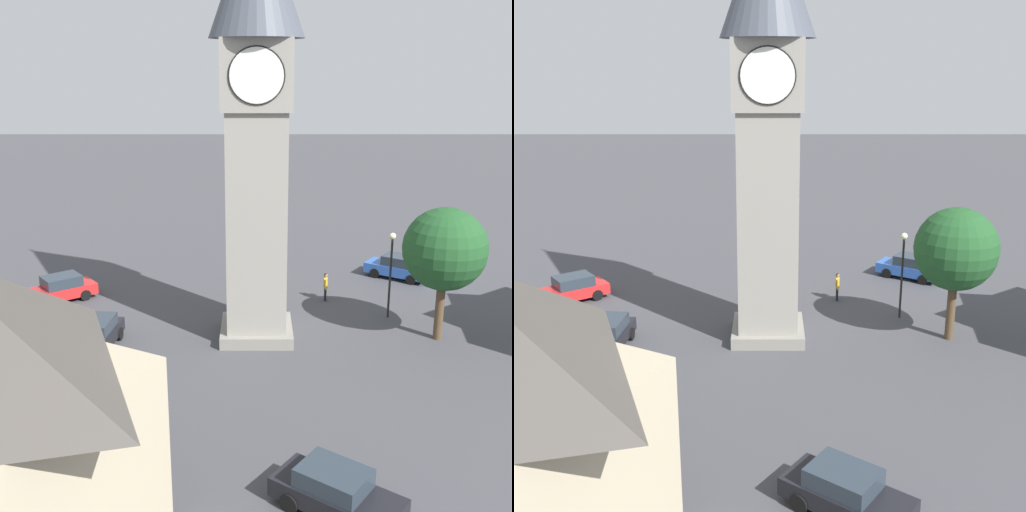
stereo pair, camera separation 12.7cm
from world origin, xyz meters
TOP-DOWN VIEW (x-y plane):
  - ground_plane at (0.00, 0.00)m, footprint 200.00×200.00m
  - clock_tower at (0.00, 0.00)m, footprint 4.40×4.40m
  - car_blue_kerb at (9.28, 9.33)m, footprint 4.37×3.69m
  - car_silver_kerb at (-7.88, -1.60)m, footprint 2.10×4.27m
  - car_red_corner at (-11.60, 5.09)m, footprint 4.30×3.84m
  - car_white_side at (2.46, -13.59)m, footprint 4.32×3.80m
  - pedestrian at (4.08, 5.15)m, footprint 0.23×0.56m
  - tree at (9.24, -0.36)m, footprint 4.13×4.13m
  - lamp_post at (7.28, 2.51)m, footprint 0.36×0.36m

SIDE VIEW (x-z plane):
  - ground_plane at x=0.00m, z-range 0.00..0.00m
  - car_blue_kerb at x=9.28m, z-range 0.00..1.53m
  - car_silver_kerb at x=-7.88m, z-range 0.00..1.53m
  - car_red_corner at x=-11.60m, z-range 0.00..1.53m
  - car_white_side at x=2.46m, z-range 0.00..1.53m
  - pedestrian at x=4.08m, z-range 0.16..1.86m
  - lamp_post at x=7.28m, z-range 0.84..5.67m
  - tree at x=9.24m, z-range 1.32..8.15m
  - clock_tower at x=0.00m, z-range 1.74..22.49m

